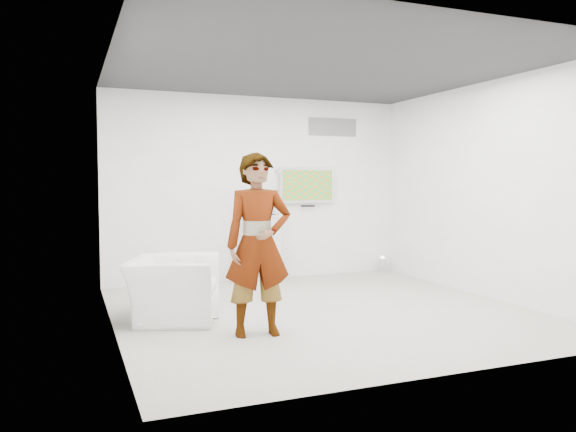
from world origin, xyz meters
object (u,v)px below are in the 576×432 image
Objects in this scene: floor_uplight at (382,264)px; tv at (307,185)px; armchair at (173,289)px; person at (258,244)px; pedestal at (266,249)px.

tv is at bearing 176.19° from floor_uplight.
armchair is (-2.65, -2.19, -1.19)m from tv.
person is (-1.94, -3.19, -0.59)m from tv.
person reaches higher than pedestal.
pedestal is at bearing -24.50° from armchair.
tv is 0.52× the size of person.
armchair is at bearing -134.00° from pedestal.
tv is 2.02m from floor_uplight.
armchair is at bearing 131.39° from person.
person reaches higher than floor_uplight.
tv is 1.36m from pedestal.
pedestal is (-0.86, -0.33, -1.00)m from tv.
pedestal reaches higher than armchair.
person is 3.08m from pedestal.
person is 7.06× the size of floor_uplight.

